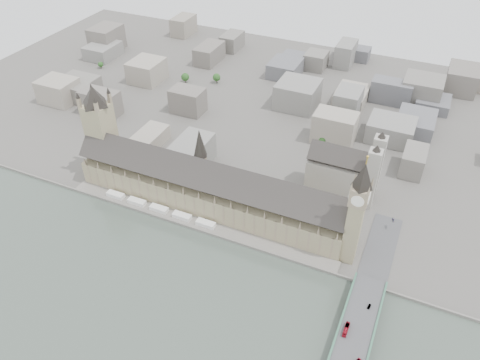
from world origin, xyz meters
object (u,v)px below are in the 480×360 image
at_px(westminster_abbey, 345,171).
at_px(car_approach, 393,220).
at_px(westminster_bridge, 348,359).
at_px(elizabeth_tower, 357,207).
at_px(victoria_tower, 100,127).
at_px(palace_of_westminster, 208,188).
at_px(car_silver, 369,306).
at_px(red_bus_north, 346,329).

xyz_separation_m(westminster_abbey, car_approach, (55.17, -35.00, -14.13)).
bearing_deg(westminster_bridge, westminster_abbey, 105.64).
xyz_separation_m(elizabeth_tower, victoria_tower, (-260.00, 18.00, -2.88)).
xyz_separation_m(palace_of_westminster, car_silver, (166.06, -62.63, -11.69)).
xyz_separation_m(palace_of_westminster, car_approach, (166.09, 40.30, -11.76)).
relative_size(victoria_tower, westminster_bridge, 0.31).
bearing_deg(car_approach, westminster_bridge, -111.90).
relative_size(palace_of_westminster, elizabeth_tower, 2.47).
distance_m(palace_of_westminster, westminster_abbey, 134.09).
height_order(palace_of_westminster, elizabeth_tower, elizabeth_tower).
relative_size(elizabeth_tower, red_bus_north, 8.72).
distance_m(palace_of_westminster, elizabeth_tower, 142.94).
bearing_deg(car_approach, westminster_abbey, 127.30).
xyz_separation_m(westminster_abbey, car_silver, (55.13, -137.93, -14.06)).
bearing_deg(palace_of_westminster, westminster_abbey, 34.17).
relative_size(westminster_abbey, car_approach, 14.16).
height_order(palace_of_westminster, red_bus_north, palace_of_westminster).
height_order(palace_of_westminster, car_approach, palace_of_westminster).
bearing_deg(red_bus_north, elizabeth_tower, 102.98).
bearing_deg(car_silver, victoria_tower, 174.30).
xyz_separation_m(victoria_tower, westminster_abbey, (232.92, 69.00, -30.12)).
distance_m(westminster_abbey, car_approach, 66.85).
bearing_deg(red_bus_north, car_approach, 85.76).
bearing_deg(westminster_bridge, palace_of_westminster, 146.51).
bearing_deg(red_bus_north, car_silver, 68.64).
height_order(palace_of_westminster, victoria_tower, victoria_tower).
relative_size(elizabeth_tower, westminster_abbey, 1.58).
height_order(westminster_bridge, westminster_abbey, westminster_abbey).
bearing_deg(westminster_bridge, car_silver, 84.80).
bearing_deg(victoria_tower, car_approach, 6.73).
height_order(westminster_abbey, car_approach, westminster_abbey).
relative_size(victoria_tower, car_silver, 21.45).
xyz_separation_m(red_bus_north, car_approach, (10.92, 129.97, -1.02)).
xyz_separation_m(palace_of_westminster, red_bus_north, (155.17, -89.67, -10.74)).
bearing_deg(victoria_tower, elizabeth_tower, -3.96).
bearing_deg(red_bus_north, palace_of_westminster, 150.54).
height_order(westminster_abbey, car_silver, westminster_abbey).
bearing_deg(car_silver, westminster_abbey, 119.54).
relative_size(palace_of_westminster, victoria_tower, 2.65).
relative_size(westminster_abbey, car_silver, 14.59).
distance_m(victoria_tower, westminster_bridge, 309.91).
bearing_deg(car_silver, car_approach, 97.73).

